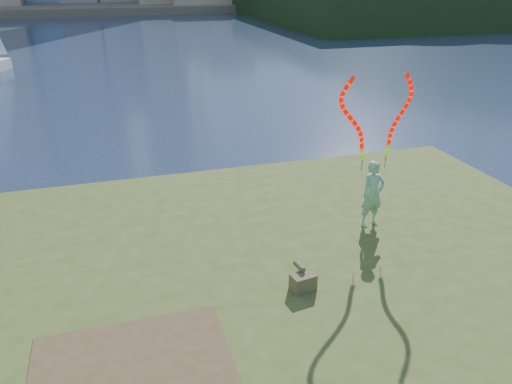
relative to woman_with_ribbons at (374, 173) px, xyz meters
name	(u,v)px	position (x,y,z in m)	size (l,w,h in m)	color
ground	(224,286)	(-3.89, -0.46, -2.20)	(320.00, 320.00, 0.00)	#1A2742
grassy_knoll	(252,340)	(-3.89, -2.76, -1.86)	(20.00, 18.00, 0.80)	#384719
dirt_patch	(134,381)	(-6.09, -3.66, -1.39)	(3.20, 3.00, 0.02)	#47331E
far_shore	(107,4)	(-3.89, 94.54, -1.60)	(320.00, 40.00, 1.20)	#514B3B
wooded_hill	(500,14)	(55.68, 59.50, -2.04)	(78.00, 50.00, 63.00)	black
woman_with_ribbons	(374,173)	(0.00, 0.00, 0.00)	(2.07, 0.48, 4.07)	#177A2A
canvas_bag	(303,281)	(-2.65, -2.12, -1.21)	(0.53, 0.59, 0.46)	#4A502D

